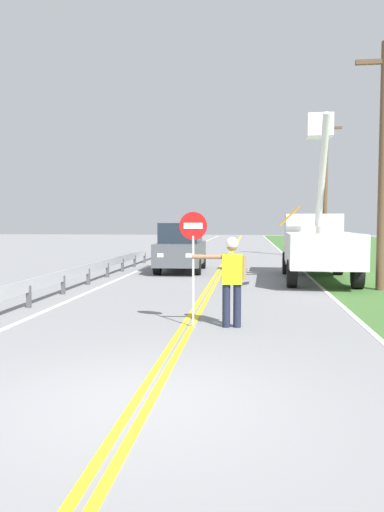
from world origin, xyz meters
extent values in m
plane|color=gray|center=(0.00, 0.00, 0.00)|extent=(160.00, 160.00, 0.00)
cube|color=yellow|center=(-0.09, 20.00, 0.01)|extent=(0.11, 110.00, 0.01)
cube|color=yellow|center=(0.09, 20.00, 0.01)|extent=(0.11, 110.00, 0.01)
cube|color=silver|center=(3.60, 20.00, 0.01)|extent=(0.12, 110.00, 0.01)
cube|color=silver|center=(-3.60, 20.00, 0.01)|extent=(0.12, 110.00, 0.01)
cylinder|color=#1E2338|center=(1.01, 4.29, 0.44)|extent=(0.16, 0.16, 0.88)
cylinder|color=#1E2338|center=(0.79, 4.28, 0.44)|extent=(0.16, 0.16, 0.88)
cube|color=#C6EA19|center=(0.90, 4.28, 1.18)|extent=(0.42, 0.27, 0.60)
cylinder|color=#996B4C|center=(0.40, 4.24, 1.43)|extent=(0.61, 0.14, 0.09)
cylinder|color=#996B4C|center=(1.14, 4.30, 1.21)|extent=(0.09, 0.09, 0.48)
sphere|color=#996B4C|center=(0.90, 4.28, 1.65)|extent=(0.22, 0.22, 0.22)
sphere|color=white|center=(0.90, 4.28, 1.70)|extent=(0.25, 0.25, 0.25)
cylinder|color=silver|center=(0.12, 4.22, 0.92)|extent=(0.04, 0.04, 1.85)
cylinder|color=#B71414|center=(0.12, 4.22, 2.05)|extent=(0.56, 0.03, 0.56)
cube|color=white|center=(0.12, 4.20, 2.05)|extent=(0.38, 0.01, 0.12)
cube|color=silver|center=(3.70, 11.62, 1.21)|extent=(2.46, 4.68, 1.10)
cube|color=silver|center=(3.82, 15.07, 1.46)|extent=(2.27, 2.17, 2.00)
cube|color=#1E2833|center=(3.86, 16.10, 1.76)|extent=(1.98, 0.13, 0.90)
cylinder|color=silver|center=(3.67, 10.70, 1.88)|extent=(0.56, 0.56, 0.24)
cylinder|color=silver|center=(3.71, 11.79, 3.81)|extent=(0.32, 2.39, 3.72)
cube|color=white|center=(3.75, 12.87, 5.60)|extent=(0.93, 0.93, 0.80)
cube|color=orange|center=(2.46, 9.86, 2.31)|extent=(0.62, 0.82, 0.59)
cylinder|color=black|center=(2.79, 14.90, 0.46)|extent=(0.35, 0.93, 0.92)
cylinder|color=black|center=(4.85, 14.83, 0.46)|extent=(0.35, 0.93, 0.92)
cylinder|color=black|center=(2.64, 10.62, 0.46)|extent=(0.35, 0.93, 0.92)
cylinder|color=black|center=(4.70, 10.55, 0.46)|extent=(0.35, 0.93, 0.92)
cube|color=#4C5156|center=(-1.67, 15.48, 0.80)|extent=(1.94, 4.64, 0.92)
cube|color=#1E2833|center=(-1.67, 15.48, 1.68)|extent=(1.68, 2.89, 0.84)
cube|color=#EAEACC|center=(-1.07, 13.21, 0.85)|extent=(0.24, 0.07, 0.16)
cube|color=#EAEACC|center=(-2.17, 13.19, 0.85)|extent=(0.24, 0.07, 0.16)
cylinder|color=black|center=(-0.82, 14.07, 0.34)|extent=(0.29, 0.69, 0.68)
cylinder|color=black|center=(-2.46, 14.04, 0.34)|extent=(0.29, 0.69, 0.68)
cylinder|color=black|center=(-0.89, 16.92, 0.34)|extent=(0.29, 0.69, 0.68)
cylinder|color=black|center=(-2.52, 16.89, 0.34)|extent=(0.29, 0.69, 0.68)
cylinder|color=brown|center=(5.34, 10.33, 3.81)|extent=(0.28, 0.28, 7.62)
cylinder|color=brown|center=(5.75, 24.64, 4.16)|extent=(0.28, 0.28, 8.31)
cube|color=brown|center=(5.75, 24.64, 7.71)|extent=(1.80, 0.14, 0.14)
cube|color=#9EA0A3|center=(-4.20, 16.28, 0.55)|extent=(0.06, 32.00, 0.32)
cube|color=#4C4C51|center=(-4.20, 6.00, 0.28)|extent=(0.10, 0.10, 0.55)
cube|color=#4C4C51|center=(-4.20, 8.28, 0.28)|extent=(0.10, 0.10, 0.55)
cube|color=#4C4C51|center=(-4.20, 10.57, 0.28)|extent=(0.10, 0.10, 0.55)
cube|color=#4C4C51|center=(-4.20, 12.86, 0.28)|extent=(0.10, 0.10, 0.55)
cube|color=#4C4C51|center=(-4.20, 15.14, 0.28)|extent=(0.10, 0.10, 0.55)
cube|color=#4C4C51|center=(-4.20, 17.43, 0.28)|extent=(0.10, 0.10, 0.55)
cube|color=#4C4C51|center=(-4.20, 19.71, 0.28)|extent=(0.10, 0.10, 0.55)
cube|color=#4C4C51|center=(-4.20, 22.00, 0.28)|extent=(0.10, 0.10, 0.55)
cube|color=#4C4C51|center=(-4.20, 24.28, 0.28)|extent=(0.10, 0.10, 0.55)
cube|color=#4C4C51|center=(-4.20, 26.57, 0.28)|extent=(0.10, 0.10, 0.55)
cube|color=#4C4C51|center=(-4.20, 28.86, 0.28)|extent=(0.10, 0.10, 0.55)
cube|color=#4C4C51|center=(-4.20, 31.14, 0.28)|extent=(0.10, 0.10, 0.55)
camera|label=1|loc=(1.23, -5.56, 2.11)|focal=34.46mm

